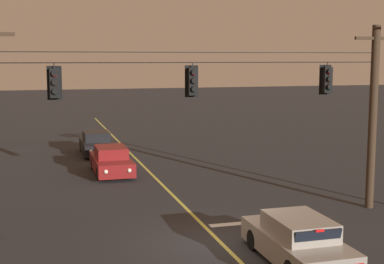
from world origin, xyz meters
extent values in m
plane|color=#28282B|center=(0.00, 0.00, 0.00)|extent=(180.00, 180.00, 0.00)
cube|color=#D1C64C|center=(0.00, 8.40, 0.00)|extent=(0.14, 60.00, 0.01)
cube|color=silver|center=(1.90, 1.80, 0.00)|extent=(3.40, 0.36, 0.01)
cylinder|color=#38281C|center=(7.02, 2.40, 3.56)|extent=(0.32, 0.32, 7.13)
cube|color=#38281C|center=(7.02, 2.40, 6.63)|extent=(1.80, 0.12, 0.12)
cylinder|color=slate|center=(7.02, 2.40, 6.28)|extent=(0.12, 0.12, 0.18)
cylinder|color=black|center=(0.00, 2.40, 5.73)|extent=(14.03, 0.03, 0.03)
cylinder|color=black|center=(0.00, 2.40, 6.08)|extent=(14.03, 0.02, 0.02)
cylinder|color=black|center=(-4.94, 2.40, 5.64)|extent=(0.04, 0.04, 0.18)
cube|color=black|center=(-4.94, 2.40, 5.07)|extent=(0.32, 0.26, 0.96)
cube|color=black|center=(-4.94, 2.55, 5.07)|extent=(0.48, 0.03, 1.12)
sphere|color=red|center=(-4.94, 2.24, 5.35)|extent=(0.17, 0.17, 0.17)
cylinder|color=black|center=(-4.94, 2.20, 5.40)|extent=(0.20, 0.10, 0.20)
sphere|color=#3D280A|center=(-4.94, 2.24, 5.07)|extent=(0.17, 0.17, 0.17)
cylinder|color=black|center=(-4.94, 2.20, 5.11)|extent=(0.20, 0.10, 0.20)
sphere|color=black|center=(-4.94, 2.24, 4.78)|extent=(0.17, 0.17, 0.17)
cylinder|color=black|center=(-4.94, 2.20, 4.82)|extent=(0.20, 0.10, 0.20)
cylinder|color=black|center=(-0.26, 2.40, 5.64)|extent=(0.04, 0.04, 0.18)
cube|color=black|center=(-0.26, 2.40, 5.07)|extent=(0.32, 0.26, 0.96)
cube|color=black|center=(-0.26, 2.55, 5.07)|extent=(0.48, 0.03, 1.12)
sphere|color=red|center=(-0.26, 2.24, 5.35)|extent=(0.17, 0.17, 0.17)
cylinder|color=black|center=(-0.26, 2.20, 5.40)|extent=(0.20, 0.10, 0.20)
sphere|color=#3D280A|center=(-0.26, 2.24, 5.07)|extent=(0.17, 0.17, 0.17)
cylinder|color=black|center=(-0.26, 2.20, 5.11)|extent=(0.20, 0.10, 0.20)
sphere|color=black|center=(-0.26, 2.24, 4.78)|extent=(0.17, 0.17, 0.17)
cylinder|color=black|center=(-0.26, 2.20, 4.82)|extent=(0.20, 0.10, 0.20)
cylinder|color=black|center=(4.98, 2.40, 5.64)|extent=(0.04, 0.04, 0.18)
cube|color=black|center=(4.98, 2.40, 5.07)|extent=(0.32, 0.26, 0.96)
cube|color=black|center=(4.98, 2.55, 5.07)|extent=(0.48, 0.03, 1.12)
sphere|color=red|center=(4.98, 2.24, 5.35)|extent=(0.17, 0.17, 0.17)
cylinder|color=black|center=(4.98, 2.20, 5.40)|extent=(0.20, 0.10, 0.20)
sphere|color=#3D280A|center=(4.98, 2.24, 5.07)|extent=(0.17, 0.17, 0.17)
cylinder|color=black|center=(4.98, 2.20, 5.11)|extent=(0.20, 0.10, 0.20)
sphere|color=black|center=(4.98, 2.24, 4.78)|extent=(0.17, 0.17, 0.17)
cylinder|color=black|center=(4.98, 2.20, 4.82)|extent=(0.20, 0.10, 0.20)
cube|color=gray|center=(1.56, -2.22, 0.51)|extent=(1.80, 4.30, 0.68)
cube|color=gray|center=(1.56, -2.34, 1.12)|extent=(1.51, 2.15, 0.54)
cube|color=black|center=(1.56, -1.40, 1.12)|extent=(1.40, 0.21, 0.48)
cube|color=black|center=(1.56, -3.40, 1.12)|extent=(1.37, 0.18, 0.46)
cylinder|color=black|center=(0.76, -0.89, 0.32)|extent=(0.22, 0.64, 0.64)
cylinder|color=black|center=(2.35, -0.89, 0.32)|extent=(0.22, 0.64, 0.64)
cube|color=red|center=(1.56, -3.51, 1.35)|extent=(0.24, 0.04, 0.06)
cube|color=maroon|center=(-1.94, 11.63, 0.51)|extent=(1.80, 4.30, 0.68)
cube|color=maroon|center=(-1.94, 11.75, 1.12)|extent=(1.51, 2.15, 0.54)
cube|color=black|center=(-1.94, 10.82, 1.12)|extent=(1.40, 0.21, 0.48)
cube|color=black|center=(-1.94, 12.82, 1.12)|extent=(1.37, 0.18, 0.46)
cylinder|color=black|center=(-1.15, 10.30, 0.32)|extent=(0.22, 0.64, 0.64)
cylinder|color=black|center=(-2.73, 10.30, 0.32)|extent=(0.22, 0.64, 0.64)
cylinder|color=black|center=(-1.15, 12.97, 0.32)|extent=(0.22, 0.64, 0.64)
cylinder|color=black|center=(-2.73, 12.97, 0.32)|extent=(0.22, 0.64, 0.64)
sphere|color=white|center=(-1.38, 9.46, 0.57)|extent=(0.20, 0.20, 0.20)
sphere|color=white|center=(-2.50, 9.46, 0.57)|extent=(0.20, 0.20, 0.20)
cube|color=black|center=(-2.05, 17.62, 0.51)|extent=(1.80, 4.30, 0.68)
cube|color=black|center=(-2.05, 17.74, 1.12)|extent=(1.51, 2.15, 0.54)
cube|color=black|center=(-2.05, 16.80, 1.12)|extent=(1.40, 0.21, 0.48)
cube|color=black|center=(-2.05, 18.80, 1.12)|extent=(1.37, 0.18, 0.46)
cylinder|color=black|center=(-1.26, 16.28, 0.32)|extent=(0.22, 0.64, 0.64)
cylinder|color=black|center=(-2.84, 16.28, 0.32)|extent=(0.22, 0.64, 0.64)
cylinder|color=black|center=(-1.26, 18.95, 0.32)|extent=(0.22, 0.64, 0.64)
cylinder|color=black|center=(-2.84, 18.95, 0.32)|extent=(0.22, 0.64, 0.64)
sphere|color=white|center=(-1.49, 15.45, 0.57)|extent=(0.20, 0.20, 0.20)
sphere|color=white|center=(-2.61, 15.45, 0.57)|extent=(0.20, 0.20, 0.20)
camera|label=1|loc=(-5.56, -16.16, 5.88)|focal=51.67mm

